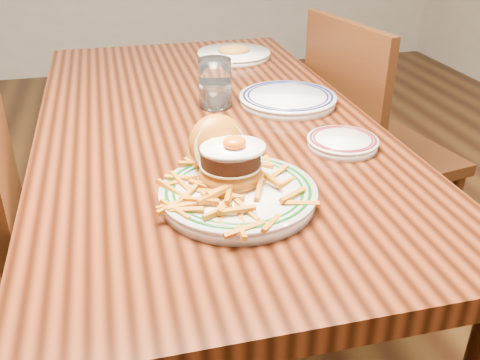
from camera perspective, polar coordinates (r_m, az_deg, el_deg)
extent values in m
plane|color=black|center=(1.83, -3.04, -15.64)|extent=(6.00, 6.00, 0.00)
cube|color=black|center=(1.43, -3.78, 5.77)|extent=(0.85, 1.60, 0.05)
cylinder|color=black|center=(2.24, -16.23, 2.89)|extent=(0.07, 0.07, 0.70)
cylinder|color=black|center=(2.32, 2.04, 4.87)|extent=(0.07, 0.07, 0.70)
cube|color=#3F1B0D|center=(1.23, -23.71, -1.39)|extent=(0.08, 0.44, 0.48)
cylinder|color=#3F1B0D|center=(1.66, -20.67, -13.36)|extent=(0.04, 0.04, 0.43)
cube|color=#3F1B0D|center=(1.97, 14.98, 2.46)|extent=(0.50, 0.50, 0.04)
cube|color=#3F1B0D|center=(1.76, 10.89, 8.81)|extent=(0.11, 0.43, 0.47)
cylinder|color=#3F1B0D|center=(2.31, 15.13, -0.09)|extent=(0.04, 0.04, 0.42)
cylinder|color=#3F1B0D|center=(2.11, 7.13, -2.07)|extent=(0.04, 0.04, 0.42)
cylinder|color=#3F1B0D|center=(2.08, 21.38, -4.57)|extent=(0.04, 0.04, 0.42)
cylinder|color=#3F1B0D|center=(1.85, 13.01, -7.36)|extent=(0.04, 0.04, 0.42)
cylinder|color=silver|center=(1.02, -0.20, -1.82)|extent=(0.29, 0.29, 0.02)
cylinder|color=silver|center=(1.01, -0.20, -1.10)|extent=(0.30, 0.30, 0.01)
torus|color=#0C4611|center=(1.01, -0.20, -0.99)|extent=(0.28, 0.28, 0.01)
torus|color=#0C4611|center=(1.01, -0.20, -0.99)|extent=(0.25, 0.25, 0.01)
ellipsoid|color=#A74C15|center=(1.03, -0.99, 0.64)|extent=(0.13, 0.13, 0.06)
cylinder|color=#CFBD81|center=(1.02, -1.00, 1.68)|extent=(0.12, 0.12, 0.00)
cylinder|color=black|center=(1.01, -1.01, 2.53)|extent=(0.12, 0.12, 0.03)
ellipsoid|color=white|center=(1.01, -0.76, 3.45)|extent=(0.12, 0.10, 0.01)
ellipsoid|color=#EB4F04|center=(1.00, -0.61, 4.01)|extent=(0.04, 0.04, 0.02)
ellipsoid|color=#A74C15|center=(1.08, -2.45, 3.90)|extent=(0.13, 0.12, 0.13)
cylinder|color=#CFBD81|center=(1.06, -2.08, 3.41)|extent=(0.11, 0.05, 0.11)
cylinder|color=silver|center=(1.26, 10.87, 3.77)|extent=(0.16, 0.16, 0.02)
cylinder|color=silver|center=(1.26, 10.91, 4.24)|extent=(0.16, 0.16, 0.01)
torus|color=#5B141D|center=(1.26, 10.92, 4.32)|extent=(0.15, 0.15, 0.01)
torus|color=#5B141D|center=(1.26, 10.92, 4.32)|extent=(0.14, 0.14, 0.01)
cube|color=silver|center=(1.27, 11.53, 4.53)|extent=(0.05, 0.10, 0.00)
cylinder|color=silver|center=(1.51, 5.10, 8.40)|extent=(0.26, 0.26, 0.02)
cylinder|color=silver|center=(1.50, 5.12, 8.87)|extent=(0.27, 0.27, 0.01)
torus|color=#0D1245|center=(1.50, 5.13, 8.94)|extent=(0.25, 0.25, 0.01)
torus|color=#0D1245|center=(1.50, 5.13, 8.94)|extent=(0.23, 0.23, 0.01)
cylinder|color=white|center=(1.47, -2.68, 10.26)|extent=(0.09, 0.09, 0.13)
cylinder|color=silver|center=(1.48, -2.65, 9.12)|extent=(0.08, 0.08, 0.06)
cylinder|color=silver|center=(1.95, -0.65, 13.12)|extent=(0.25, 0.25, 0.02)
cylinder|color=silver|center=(1.95, -0.66, 13.46)|extent=(0.26, 0.26, 0.01)
ellipsoid|color=#A36E2E|center=(1.95, -0.66, 13.70)|extent=(0.11, 0.09, 0.03)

